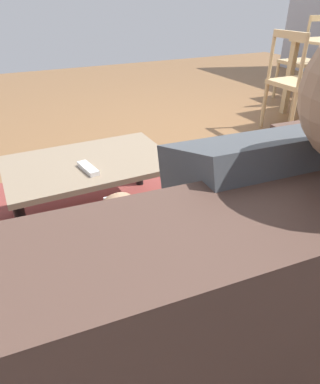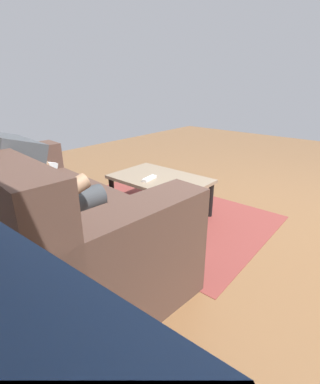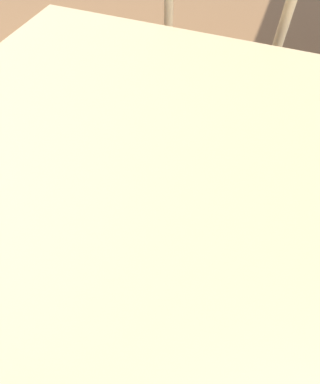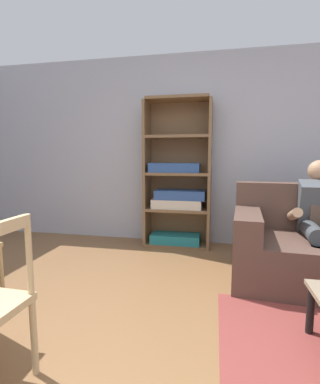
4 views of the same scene
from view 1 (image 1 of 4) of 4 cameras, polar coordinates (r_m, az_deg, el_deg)
name	(u,v)px [view 1 (image 1 of 4)]	position (r m, az deg, el deg)	size (l,w,h in m)	color
ground_plane	(221,148)	(3.05, 10.08, 7.21)	(8.68, 8.68, 0.00)	brown
couch	(169,323)	(1.06, 1.51, -20.88)	(1.98, 1.11, 0.91)	brown
person_lounging	(237,251)	(0.89, 12.64, -9.53)	(0.62, 0.94, 1.15)	#4C5156
coffee_table	(89,169)	(1.95, -11.66, 3.79)	(0.89, 0.58, 0.36)	gray
tv_remote	(88,168)	(1.82, -11.86, 3.87)	(0.05, 0.17, 0.02)	white
dining_chair_facing_couch	(295,83)	(3.55, 21.56, 16.44)	(0.43, 0.43, 0.89)	#D1B27F
dining_chair_by_doorway	(304,62)	(4.72, 22.85, 19.31)	(0.45, 0.45, 0.97)	#D1B27F
area_rug	(95,216)	(2.10, -10.80, -3.88)	(2.00, 1.40, 0.01)	brown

